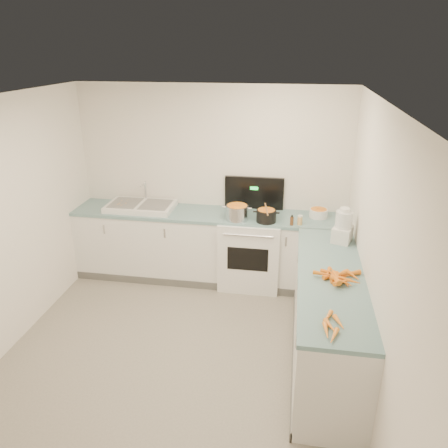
% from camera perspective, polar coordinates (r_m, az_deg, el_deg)
% --- Properties ---
extents(floor, '(3.50, 4.00, 0.00)m').
position_cam_1_polar(floor, '(4.59, -6.24, -17.28)').
color(floor, gray).
rests_on(floor, ground).
extents(ceiling, '(3.50, 4.00, 0.00)m').
position_cam_1_polar(ceiling, '(3.57, -7.96, 15.40)').
color(ceiling, white).
rests_on(ceiling, ground).
extents(wall_back, '(3.50, 0.00, 2.50)m').
position_cam_1_polar(wall_back, '(5.74, -1.48, 5.40)').
color(wall_back, white).
rests_on(wall_back, ground).
extents(wall_front, '(3.50, 0.00, 2.50)m').
position_cam_1_polar(wall_front, '(2.41, -21.37, -23.34)').
color(wall_front, white).
rests_on(wall_front, ground).
extents(wall_right, '(0.00, 4.00, 2.50)m').
position_cam_1_polar(wall_right, '(3.84, 19.04, -4.73)').
color(wall_right, white).
rests_on(wall_right, ground).
extents(counter_back, '(3.50, 0.62, 0.94)m').
position_cam_1_polar(counter_back, '(5.74, -1.97, -2.93)').
color(counter_back, white).
rests_on(counter_back, ground).
extents(counter_right, '(0.62, 2.20, 0.94)m').
position_cam_1_polar(counter_right, '(4.45, 13.32, -11.77)').
color(counter_right, white).
rests_on(counter_right, ground).
extents(stove, '(0.76, 0.65, 1.36)m').
position_cam_1_polar(stove, '(5.65, 3.48, -3.34)').
color(stove, white).
rests_on(stove, ground).
extents(sink, '(0.86, 0.52, 0.31)m').
position_cam_1_polar(sink, '(5.79, -10.81, 2.31)').
color(sink, white).
rests_on(sink, counter_back).
extents(steel_pot, '(0.35, 0.35, 0.20)m').
position_cam_1_polar(steel_pot, '(5.32, 1.71, 1.41)').
color(steel_pot, silver).
rests_on(steel_pot, stove).
extents(black_pot, '(0.30, 0.30, 0.17)m').
position_cam_1_polar(black_pot, '(5.28, 5.53, 0.97)').
color(black_pot, black).
rests_on(black_pot, stove).
extents(wooden_spoon, '(0.08, 0.41, 0.02)m').
position_cam_1_polar(wooden_spoon, '(5.25, 5.57, 1.94)').
color(wooden_spoon, '#AD7A47').
rests_on(wooden_spoon, black_pot).
extents(mixing_bowl, '(0.27, 0.27, 0.11)m').
position_cam_1_polar(mixing_bowl, '(5.53, 12.24, 1.39)').
color(mixing_bowl, white).
rests_on(mixing_bowl, counter_back).
extents(extract_bottle, '(0.04, 0.04, 0.10)m').
position_cam_1_polar(extract_bottle, '(5.22, 8.84, 0.39)').
color(extract_bottle, '#593319').
rests_on(extract_bottle, counter_back).
extents(spice_jar, '(0.06, 0.06, 0.10)m').
position_cam_1_polar(spice_jar, '(5.26, 9.88, 0.44)').
color(spice_jar, '#E5B266').
rests_on(spice_jar, counter_back).
extents(food_processor, '(0.25, 0.28, 0.39)m').
position_cam_1_polar(food_processor, '(4.86, 15.27, -0.42)').
color(food_processor, white).
rests_on(food_processor, counter_right).
extents(carrot_pile, '(0.45, 0.37, 0.09)m').
position_cam_1_polar(carrot_pile, '(4.11, 14.85, -6.71)').
color(carrot_pile, orange).
rests_on(carrot_pile, counter_right).
extents(peeled_carrots, '(0.18, 0.41, 0.04)m').
position_cam_1_polar(peeled_carrots, '(3.46, 13.85, -12.85)').
color(peeled_carrots, orange).
rests_on(peeled_carrots, counter_right).
extents(peelings, '(0.20, 0.28, 0.01)m').
position_cam_1_polar(peelings, '(5.84, -12.93, 2.72)').
color(peelings, tan).
rests_on(peelings, sink).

